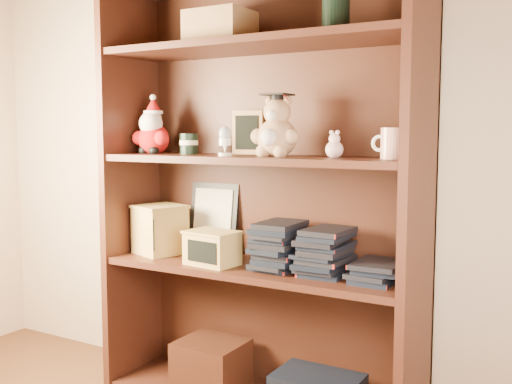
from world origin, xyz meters
TOP-DOWN VIEW (x-y plane):
  - bookcase at (0.03, 1.36)m, footprint 1.20×0.35m
  - shelf_lower at (0.03, 1.30)m, footprint 1.14×0.33m
  - shelf_upper at (0.03, 1.30)m, footprint 1.14×0.33m
  - santa_plush at (-0.44, 1.30)m, footprint 0.17×0.12m
  - teachers_tin at (-0.26, 1.30)m, footprint 0.07×0.07m
  - chalkboard_plaque at (-0.07, 1.42)m, footprint 0.13×0.07m
  - egg_cup at (-0.05, 1.23)m, footprint 0.05×0.05m
  - grad_teddy_bear at (0.12, 1.30)m, footprint 0.18×0.16m
  - pink_figurine at (0.33, 1.30)m, footprint 0.06×0.06m
  - teacher_mug at (0.53, 1.30)m, footprint 0.11×0.08m
  - certificate_frame at (-0.25, 1.44)m, footprint 0.22×0.06m
  - treats_box at (-0.41, 1.30)m, footprint 0.23×0.23m
  - pencils_box at (-0.12, 1.24)m, footprint 0.21×0.16m
  - book_stack_left at (0.13, 1.30)m, footprint 0.14×0.20m
  - book_stack_mid at (0.30, 1.30)m, footprint 0.14×0.20m
  - book_stack_right at (0.49, 1.30)m, footprint 0.14×0.20m

SIDE VIEW (x-z plane):
  - shelf_lower at x=0.03m, z-range 0.53..0.55m
  - book_stack_right at x=0.49m, z-range 0.55..0.61m
  - pencils_box at x=-0.12m, z-range 0.55..0.68m
  - book_stack_left at x=0.13m, z-range 0.55..0.71m
  - book_stack_mid at x=0.30m, z-range 0.55..0.71m
  - treats_box at x=-0.41m, z-range 0.55..0.75m
  - certificate_frame at x=-0.25m, z-range 0.55..0.83m
  - bookcase at x=0.03m, z-range -0.02..1.58m
  - shelf_upper at x=0.03m, z-range 0.93..0.95m
  - pink_figurine at x=0.33m, z-range 0.94..1.03m
  - teachers_tin at x=-0.26m, z-range 0.95..1.03m
  - teacher_mug at x=0.53m, z-range 0.95..1.05m
  - egg_cup at x=-0.05m, z-range 0.95..1.06m
  - chalkboard_plaque at x=-0.07m, z-range 0.95..1.11m
  - grad_teddy_bear at x=0.12m, z-range 0.92..1.15m
  - santa_plush at x=-0.44m, z-range 0.92..1.16m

